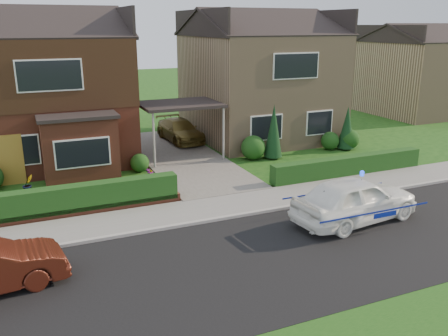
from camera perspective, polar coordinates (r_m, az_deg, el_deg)
ground at (r=14.26m, az=9.08°, el=-9.90°), size 120.00×120.00×0.00m
road at (r=14.26m, az=9.08°, el=-9.90°), size 60.00×6.00×0.02m
kerb at (r=16.64m, az=3.49°, el=-5.45°), size 60.00×0.16×0.12m
sidewalk at (r=17.52m, az=1.94°, el=-4.29°), size 60.00×2.00×0.10m
driveway at (r=23.62m, az=-5.21°, el=1.31°), size 3.80×12.00×0.12m
house_left at (r=24.72m, az=-20.69°, el=9.87°), size 7.50×9.53×7.25m
house_right at (r=27.91m, az=4.18°, el=11.27°), size 7.50×8.06×7.25m
carport_link at (r=23.02m, az=-5.34°, el=7.52°), size 3.80×3.00×2.77m
dwarf_wall at (r=17.15m, az=-17.75°, el=-5.13°), size 7.70×0.25×0.36m
hedge_left at (r=17.36m, az=-17.75°, el=-5.51°), size 7.50×0.55×0.90m
hedge_right at (r=21.47m, az=14.63°, el=-0.95°), size 7.50×0.55×0.80m
shrub_left_mid at (r=20.97m, az=-14.19°, el=0.55°), size 1.32×1.32×1.32m
shrub_left_near at (r=21.61m, az=-10.11°, el=0.62°), size 0.84×0.84×0.84m
shrub_right_near at (r=23.23m, az=3.53°, el=2.46°), size 1.20×1.20×1.20m
shrub_right_mid at (r=25.70m, az=12.64°, el=3.21°), size 0.96×0.96×0.96m
shrub_right_far at (r=26.04m, az=14.82°, el=3.37°), size 1.08×1.08×1.08m
conifer_a at (r=23.36m, az=5.98°, el=4.25°), size 0.90×0.90×2.60m
conifer_b at (r=25.80m, az=14.56°, el=4.55°), size 0.90×0.90×2.20m
neighbour_right at (r=38.14m, az=22.27°, el=9.98°), size 6.50×7.00×5.20m
police_car at (r=16.42m, az=15.51°, el=-3.69°), size 4.19×4.74×1.72m
driveway_car at (r=26.64m, az=-5.31°, el=4.54°), size 1.94×4.19×1.18m
potted_plant_a at (r=18.13m, az=-9.98°, el=-2.68°), size 0.41×0.29×0.76m
potted_plant_b at (r=20.00m, az=-22.51°, el=-1.88°), size 0.54×0.51×0.77m
potted_plant_c at (r=19.57m, az=-8.87°, el=-1.20°), size 0.57×0.57×0.73m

